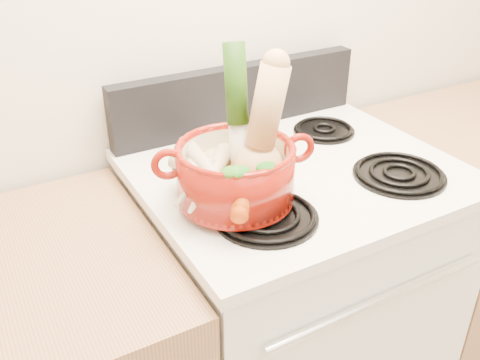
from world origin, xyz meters
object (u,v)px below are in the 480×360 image
squash (259,128)px  leek (240,113)px  dutch_oven (235,173)px  stove_body (288,313)px

squash → leek: bearing=120.0°
dutch_oven → leek: 0.13m
dutch_oven → leek: bearing=63.6°
leek → dutch_oven: bearing=-116.8°
dutch_oven → leek: size_ratio=0.81×
stove_body → squash: 0.69m
dutch_oven → squash: (0.05, -0.01, 0.10)m
leek → stove_body: bearing=26.2°
stove_body → leek: bearing=-167.6°
dutch_oven → squash: bearing=5.8°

